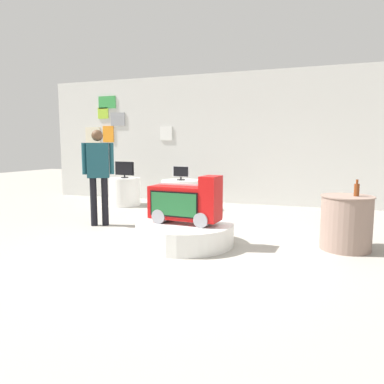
# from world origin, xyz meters

# --- Properties ---
(ground_plane) EXTENTS (30.00, 30.00, 0.00)m
(ground_plane) POSITION_xyz_m (0.00, 0.00, 0.00)
(ground_plane) COLOR #9E998E
(back_wall_display) EXTENTS (11.03, 0.13, 3.27)m
(back_wall_display) POSITION_xyz_m (-0.02, 4.23, 1.64)
(back_wall_display) COLOR silver
(back_wall_display) RESTS_ON ground
(main_display_pedestal) EXTENTS (1.44, 1.44, 0.31)m
(main_display_pedestal) POSITION_xyz_m (-0.15, 0.13, 0.16)
(main_display_pedestal) COLOR white
(main_display_pedestal) RESTS_ON ground
(novelty_firetruck_tv) EXTENTS (1.08, 0.51, 0.71)m
(novelty_firetruck_tv) POSITION_xyz_m (-0.13, 0.13, 0.61)
(novelty_firetruck_tv) COLOR gray
(novelty_firetruck_tv) RESTS_ON main_display_pedestal
(display_pedestal_left_rear) EXTENTS (0.75, 0.75, 0.68)m
(display_pedestal_left_rear) POSITION_xyz_m (-2.74, 3.02, 0.34)
(display_pedestal_left_rear) COLOR white
(display_pedestal_left_rear) RESTS_ON ground
(tv_on_left_rear) EXTENTS (0.56, 0.18, 0.40)m
(tv_on_left_rear) POSITION_xyz_m (-2.74, 3.02, 0.90)
(tv_on_left_rear) COLOR black
(tv_on_left_rear) RESTS_ON display_pedestal_left_rear
(display_pedestal_center_rear) EXTENTS (0.89, 0.89, 0.68)m
(display_pedestal_center_rear) POSITION_xyz_m (-1.22, 2.89, 0.34)
(display_pedestal_center_rear) COLOR white
(display_pedestal_center_rear) RESTS_ON ground
(tv_on_center_rear) EXTENTS (0.41, 0.19, 0.32)m
(tv_on_center_rear) POSITION_xyz_m (-1.22, 2.89, 0.85)
(tv_on_center_rear) COLOR black
(tv_on_center_rear) RESTS_ON display_pedestal_center_rear
(side_table_round) EXTENTS (0.70, 0.70, 0.76)m
(side_table_round) POSITION_xyz_m (2.08, 0.59, 0.39)
(side_table_round) COLOR gray
(side_table_round) RESTS_ON ground
(bottle_on_side_table) EXTENTS (0.07, 0.07, 0.23)m
(bottle_on_side_table) POSITION_xyz_m (2.19, 0.58, 0.85)
(bottle_on_side_table) COLOR brown
(bottle_on_side_table) RESTS_ON side_table_round
(shopper_browsing_near_truck) EXTENTS (0.50, 0.35, 1.73)m
(shopper_browsing_near_truck) POSITION_xyz_m (-2.05, 0.84, 1.02)
(shopper_browsing_near_truck) COLOR black
(shopper_browsing_near_truck) RESTS_ON ground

